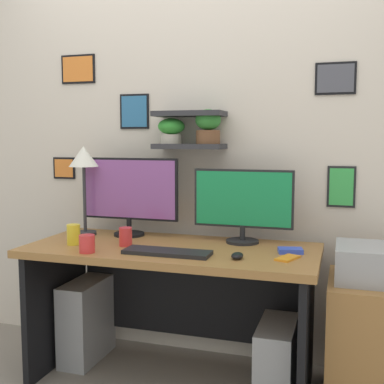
# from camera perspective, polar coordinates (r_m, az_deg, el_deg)

# --- Properties ---
(ground_plane) EXTENTS (8.00, 8.00, 0.00)m
(ground_plane) POSITION_cam_1_polar(r_m,az_deg,el_deg) (2.87, -2.36, -21.15)
(ground_plane) COLOR gray
(back_wall_assembly) EXTENTS (4.40, 0.24, 2.70)m
(back_wall_assembly) POSITION_cam_1_polar(r_m,az_deg,el_deg) (2.97, 0.39, 6.82)
(back_wall_assembly) COLOR beige
(back_wall_assembly) RESTS_ON ground
(desk) EXTENTS (1.55, 0.68, 0.75)m
(desk) POSITION_cam_1_polar(r_m,az_deg,el_deg) (2.72, -2.02, -10.55)
(desk) COLOR #9E6B38
(desk) RESTS_ON ground
(monitor_left) EXTENTS (0.60, 0.18, 0.46)m
(monitor_left) POSITION_cam_1_polar(r_m,az_deg,el_deg) (2.90, -7.36, -0.09)
(monitor_left) COLOR black
(monitor_left) RESTS_ON desk
(monitor_right) EXTENTS (0.55, 0.18, 0.41)m
(monitor_right) POSITION_cam_1_polar(r_m,az_deg,el_deg) (2.69, 5.99, -1.30)
(monitor_right) COLOR black
(monitor_right) RESTS_ON desk
(keyboard) EXTENTS (0.44, 0.14, 0.02)m
(keyboard) POSITION_cam_1_polar(r_m,az_deg,el_deg) (2.45, -2.92, -7.04)
(keyboard) COLOR black
(keyboard) RESTS_ON desk
(computer_mouse) EXTENTS (0.06, 0.09, 0.03)m
(computer_mouse) POSITION_cam_1_polar(r_m,az_deg,el_deg) (2.36, 5.31, -7.42)
(computer_mouse) COLOR black
(computer_mouse) RESTS_ON desk
(desk_lamp) EXTENTS (0.17, 0.17, 0.53)m
(desk_lamp) POSITION_cam_1_polar(r_m,az_deg,el_deg) (2.94, -12.54, 3.16)
(desk_lamp) COLOR #2D2D33
(desk_lamp) RESTS_ON desk
(cell_phone) EXTENTS (0.12, 0.16, 0.01)m
(cell_phone) POSITION_cam_1_polar(r_m,az_deg,el_deg) (2.39, 11.12, -7.58)
(cell_phone) COLOR orange
(cell_phone) RESTS_ON desk
(coffee_mug) EXTENTS (0.08, 0.08, 0.09)m
(coffee_mug) POSITION_cam_1_polar(r_m,az_deg,el_deg) (2.53, -12.17, -5.93)
(coffee_mug) COLOR red
(coffee_mug) RESTS_ON desk
(pen_cup) EXTENTS (0.07, 0.07, 0.10)m
(pen_cup) POSITION_cam_1_polar(r_m,az_deg,el_deg) (2.64, -7.77, -5.20)
(pen_cup) COLOR red
(pen_cup) RESTS_ON desk
(scissors_tray) EXTENTS (0.14, 0.11, 0.02)m
(scissors_tray) POSITION_cam_1_polar(r_m,az_deg,el_deg) (2.52, 11.43, -6.72)
(scissors_tray) COLOR blue
(scissors_tray) RESTS_ON desk
(water_cup) EXTENTS (0.07, 0.07, 0.11)m
(water_cup) POSITION_cam_1_polar(r_m,az_deg,el_deg) (2.73, -13.68, -4.85)
(water_cup) COLOR yellow
(water_cup) RESTS_ON desk
(drawer_cabinet) EXTENTS (0.44, 0.50, 0.64)m
(drawer_cabinet) POSITION_cam_1_polar(r_m,az_deg,el_deg) (2.65, 20.40, -16.35)
(drawer_cabinet) COLOR #9E6B38
(drawer_cabinet) RESTS_ON ground
(printer) EXTENTS (0.38, 0.34, 0.17)m
(printer) POSITION_cam_1_polar(r_m,az_deg,el_deg) (2.53, 20.75, -7.84)
(printer) COLOR #9E9EA3
(printer) RESTS_ON drawer_cabinet
(computer_tower_left) EXTENTS (0.18, 0.40, 0.48)m
(computer_tower_left) POSITION_cam_1_polar(r_m,az_deg,el_deg) (3.09, -12.21, -14.40)
(computer_tower_left) COLOR #99999E
(computer_tower_left) RESTS_ON ground
(computer_tower_right) EXTENTS (0.18, 0.40, 0.40)m
(computer_tower_right) POSITION_cam_1_polar(r_m,az_deg,el_deg) (2.65, 9.85, -18.97)
(computer_tower_right) COLOR #99999E
(computer_tower_right) RESTS_ON ground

